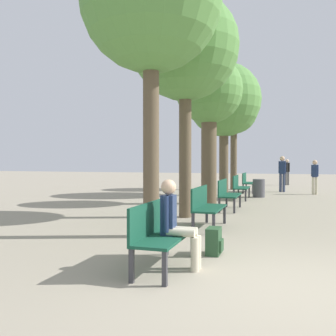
% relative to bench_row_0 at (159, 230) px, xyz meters
% --- Properties ---
extents(ground_plane, '(80.00, 80.00, 0.00)m').
position_rel_bench_row_0_xyz_m(ground_plane, '(1.77, -0.33, -0.54)').
color(ground_plane, gray).
extents(bench_row_0, '(0.53, 1.55, 0.94)m').
position_rel_bench_row_0_xyz_m(bench_row_0, '(0.00, 0.00, 0.00)').
color(bench_row_0, '#144733').
rests_on(bench_row_0, ground_plane).
extents(bench_row_1, '(0.53, 1.55, 0.94)m').
position_rel_bench_row_0_xyz_m(bench_row_1, '(0.00, 3.33, 0.00)').
color(bench_row_1, '#144733').
rests_on(bench_row_1, ground_plane).
extents(bench_row_2, '(0.53, 1.55, 0.94)m').
position_rel_bench_row_0_xyz_m(bench_row_2, '(0.00, 6.66, 0.00)').
color(bench_row_2, '#144733').
rests_on(bench_row_2, ground_plane).
extents(bench_row_3, '(0.53, 1.55, 0.94)m').
position_rel_bench_row_0_xyz_m(bench_row_3, '(0.00, 9.98, 0.00)').
color(bench_row_3, '#144733').
rests_on(bench_row_3, ground_plane).
extents(bench_row_4, '(0.53, 1.55, 0.94)m').
position_rel_bench_row_0_xyz_m(bench_row_4, '(0.00, 13.31, 0.00)').
color(bench_row_4, '#144733').
rests_on(bench_row_4, ground_plane).
extents(tree_row_0, '(2.87, 2.87, 6.20)m').
position_rel_bench_row_0_xyz_m(tree_row_0, '(-0.86, 2.06, 4.17)').
color(tree_row_0, brown).
rests_on(tree_row_0, ground_plane).
extents(tree_row_1, '(2.91, 2.91, 6.09)m').
position_rel_bench_row_0_xyz_m(tree_row_1, '(-0.86, 4.78, 4.04)').
color(tree_row_1, brown).
rests_on(tree_row_1, ground_plane).
extents(tree_row_2, '(2.40, 2.40, 5.27)m').
position_rel_bench_row_0_xyz_m(tree_row_2, '(-0.86, 8.12, 3.36)').
color(tree_row_2, brown).
rests_on(tree_row_2, ground_plane).
extents(tree_row_3, '(3.28, 3.28, 5.88)m').
position_rel_bench_row_0_xyz_m(tree_row_3, '(-0.86, 11.54, 3.66)').
color(tree_row_3, brown).
rests_on(tree_row_3, ground_plane).
extents(tree_row_4, '(2.52, 2.52, 5.48)m').
position_rel_bench_row_0_xyz_m(tree_row_4, '(-0.86, 14.93, 3.62)').
color(tree_row_4, brown).
rests_on(tree_row_4, ground_plane).
extents(person_seated, '(0.57, 0.33, 1.28)m').
position_rel_bench_row_0_xyz_m(person_seated, '(0.25, 0.05, 0.14)').
color(person_seated, beige).
rests_on(person_seated, ground_plane).
extents(backpack, '(0.25, 0.37, 0.44)m').
position_rel_bench_row_0_xyz_m(backpack, '(0.62, 1.00, -0.33)').
color(backpack, '#284C2D').
rests_on(backpack, ground_plane).
extents(pedestrian_near, '(0.36, 0.24, 1.76)m').
position_rel_bench_row_0_xyz_m(pedestrian_near, '(1.62, 14.10, 0.46)').
color(pedestrian_near, '#384260').
rests_on(pedestrian_near, ground_plane).
extents(pedestrian_mid, '(0.33, 0.29, 1.64)m').
position_rel_bench_row_0_xyz_m(pedestrian_mid, '(1.87, 19.50, 0.39)').
color(pedestrian_mid, '#4C4C4C').
rests_on(pedestrian_mid, ground_plane).
extents(pedestrian_far, '(0.32, 0.23, 1.57)m').
position_rel_bench_row_0_xyz_m(pedestrian_far, '(3.04, 13.11, 0.36)').
color(pedestrian_far, beige).
rests_on(pedestrian_far, ground_plane).
extents(trash_bin, '(0.50, 0.50, 0.76)m').
position_rel_bench_row_0_xyz_m(trash_bin, '(0.69, 11.06, -0.16)').
color(trash_bin, '#4C4C51').
rests_on(trash_bin, ground_plane).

